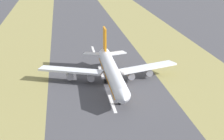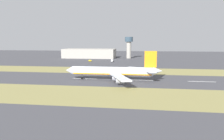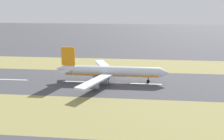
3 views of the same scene
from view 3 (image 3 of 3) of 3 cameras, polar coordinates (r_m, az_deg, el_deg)
ground_plane at (r=152.54m, az=1.45°, el=-2.84°), size 800.00×800.00×0.00m
grass_median_west at (r=195.79m, az=2.49°, el=1.15°), size 40.00×600.00×0.01m
grass_median_east at (r=110.68m, az=-0.41°, el=-9.89°), size 40.00×600.00×0.01m
centreline_dash_near at (r=169.73m, az=-20.70°, el=-1.98°), size 1.20×18.00×0.01m
centreline_dash_mid at (r=156.16m, az=-7.43°, el=-2.53°), size 1.20×18.00×0.01m
centreline_dash_far at (r=152.20m, az=7.42°, el=-3.00°), size 1.20×18.00×0.01m
airplane_main_jet at (r=153.91m, az=-0.71°, el=-0.33°), size 64.14×67.01×20.20m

